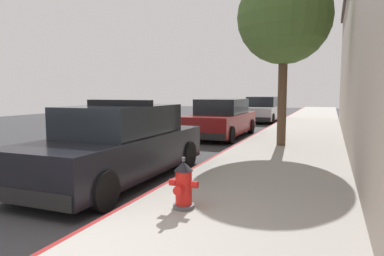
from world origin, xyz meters
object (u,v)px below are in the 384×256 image
Objects in this scene: fire_hydrant at (183,185)px; street_tree at (284,18)px; police_cruiser at (119,145)px; parked_car_dark_far at (263,110)px; parked_car_silver_ahead at (221,119)px.

fire_hydrant is 0.14× the size of street_tree.
police_cruiser is 1.00× the size of parked_car_dark_far.
police_cruiser is at bearing -89.33° from parked_car_silver_ahead.
parked_car_silver_ahead is at bearing 103.63° from fire_hydrant.
parked_car_dark_far is at bearing 103.46° from street_tree.
street_tree is at bearing 85.80° from fire_hydrant.
parked_car_silver_ahead is 0.88× the size of street_tree.
parked_car_silver_ahead is (-0.09, 7.60, -0.00)m from police_cruiser.
parked_car_dark_far is 11.32m from street_tree.
police_cruiser is 7.60m from parked_car_silver_ahead.
parked_car_silver_ahead is at bearing 90.67° from police_cruiser.
street_tree reaches higher than parked_car_silver_ahead.
parked_car_dark_far is 17.42m from fire_hydrant.
police_cruiser is 6.37× the size of fire_hydrant.
parked_car_silver_ahead is 6.37× the size of fire_hydrant.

